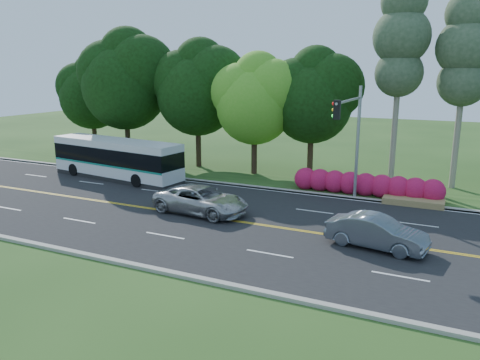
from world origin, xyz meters
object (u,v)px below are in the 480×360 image
at_px(suv, 201,200).
at_px(sedan, 377,232).
at_px(traffic_signal, 352,128).
at_px(transit_bus, 116,159).

bearing_deg(suv, sedan, -92.37).
bearing_deg(traffic_signal, suv, -145.81).
xyz_separation_m(traffic_signal, sedan, (2.62, -6.19, -3.91)).
xyz_separation_m(traffic_signal, transit_bus, (-17.19, -0.01, -3.21)).
height_order(traffic_signal, transit_bus, traffic_signal).
relative_size(traffic_signal, sedan, 1.56).
xyz_separation_m(sedan, suv, (-9.84, 1.28, 0.02)).
relative_size(sedan, suv, 0.82).
height_order(traffic_signal, suv, traffic_signal).
distance_m(traffic_signal, sedan, 7.78).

